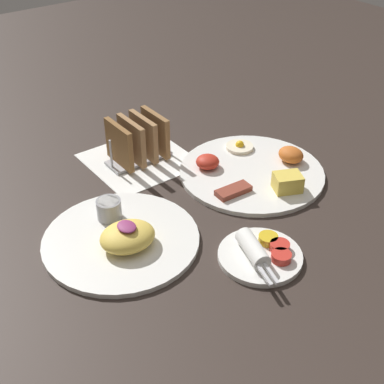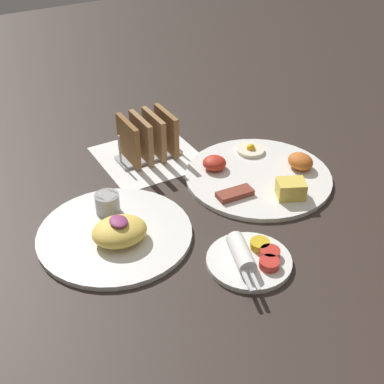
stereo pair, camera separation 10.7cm
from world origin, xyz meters
name	(u,v)px [view 1 (the left image)]	position (x,y,z in m)	size (l,w,h in m)	color
ground_plane	(182,204)	(0.00, 0.00, 0.00)	(3.00, 3.00, 0.00)	#332823
napkin_flat	(139,160)	(-0.20, 0.02, 0.00)	(0.22, 0.22, 0.00)	white
plate_breakfast	(254,171)	(0.00, 0.19, 0.01)	(0.32, 0.32, 0.05)	white
plate_condiments	(260,253)	(0.22, 0.01, 0.01)	(0.16, 0.15, 0.04)	white
plate_foreground	(122,236)	(0.03, -0.16, 0.01)	(0.29, 0.29, 0.06)	white
toast_rack	(138,141)	(-0.20, 0.02, 0.05)	(0.10, 0.15, 0.10)	#B7B7BC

